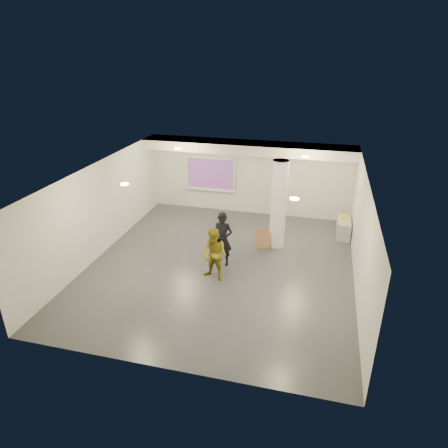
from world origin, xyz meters
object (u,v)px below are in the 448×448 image
(column, at_px, (279,205))
(woman, at_px, (223,239))
(credenza, at_px, (343,228))
(man, at_px, (215,255))
(projection_screen, at_px, (210,174))

(column, relative_size, woman, 1.75)
(column, height_order, woman, column)
(credenza, height_order, woman, woman)
(woman, xyz_separation_m, man, (-0.00, -0.89, -0.06))
(projection_screen, bearing_deg, woman, -69.46)
(credenza, height_order, man, man)
(column, xyz_separation_m, projection_screen, (-3.10, 2.65, 0.03))
(projection_screen, height_order, woman, projection_screen)
(projection_screen, distance_m, woman, 4.67)
(credenza, distance_m, woman, 4.79)
(credenza, xyz_separation_m, woman, (-3.70, -2.99, 0.54))
(woman, height_order, man, woman)
(credenza, bearing_deg, column, -150.17)
(credenza, bearing_deg, woman, -141.79)
(woman, distance_m, man, 0.90)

